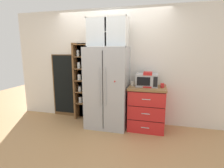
% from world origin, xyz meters
% --- Properties ---
extents(ground_plane, '(10.53, 10.53, 0.00)m').
position_xyz_m(ground_plane, '(0.00, 0.00, 0.00)').
color(ground_plane, tan).
extents(wall_back_cream, '(4.85, 0.10, 2.55)m').
position_xyz_m(wall_back_cream, '(0.00, 0.40, 1.27)').
color(wall_back_cream, silver).
rests_on(wall_back_cream, ground).
extents(refrigerator, '(0.87, 0.70, 1.70)m').
position_xyz_m(refrigerator, '(0.00, 0.01, 0.85)').
color(refrigerator, '#ADAFB5').
rests_on(refrigerator, ground).
extents(pantry_shelf_column, '(0.45, 0.26, 1.81)m').
position_xyz_m(pantry_shelf_column, '(-0.68, 0.29, 0.93)').
color(pantry_shelf_column, brown).
rests_on(pantry_shelf_column, ground).
extents(counter_cabinet, '(0.76, 0.61, 0.90)m').
position_xyz_m(counter_cabinet, '(0.84, 0.06, 0.45)').
color(counter_cabinet, red).
rests_on(counter_cabinet, ground).
extents(microwave, '(0.44, 0.33, 0.26)m').
position_xyz_m(microwave, '(0.82, 0.11, 1.03)').
color(microwave, '#ADAFB5').
rests_on(microwave, counter_cabinet).
extents(coffee_maker, '(0.17, 0.20, 0.31)m').
position_xyz_m(coffee_maker, '(0.84, 0.07, 1.06)').
color(coffee_maker, red).
rests_on(coffee_maker, counter_cabinet).
extents(mug_red, '(0.11, 0.07, 0.09)m').
position_xyz_m(mug_red, '(1.13, 0.05, 0.95)').
color(mug_red, red).
rests_on(mug_red, counter_cabinet).
extents(mug_cream, '(0.12, 0.08, 0.10)m').
position_xyz_m(mug_cream, '(0.53, 0.07, 0.95)').
color(mug_cream, silver).
rests_on(mug_cream, counter_cabinet).
extents(bottle_green, '(0.06, 0.06, 0.29)m').
position_xyz_m(bottle_green, '(0.84, 0.01, 1.03)').
color(bottle_green, '#285B33').
rests_on(bottle_green, counter_cabinet).
extents(upper_cabinet, '(0.83, 0.32, 0.59)m').
position_xyz_m(upper_cabinet, '(0.00, 0.06, 1.99)').
color(upper_cabinet, silver).
rests_on(upper_cabinet, refrigerator).
extents(chalkboard_menu, '(0.60, 0.04, 1.54)m').
position_xyz_m(chalkboard_menu, '(-1.22, 0.33, 0.78)').
color(chalkboard_menu, brown).
rests_on(chalkboard_menu, ground).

